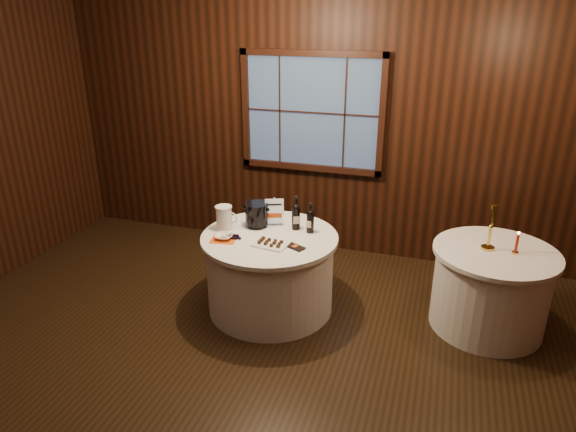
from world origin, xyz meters
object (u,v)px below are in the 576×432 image
(port_bottle_right, at_px, (310,220))
(chocolate_box, at_px, (295,247))
(main_table, at_px, (270,272))
(grape_bunch, at_px, (235,237))
(ice_bucket, at_px, (257,214))
(sign_stand, at_px, (274,216))
(port_bottle_left, at_px, (296,215))
(cracker_bowl, at_px, (224,237))
(side_table, at_px, (490,289))
(glass_pitcher, at_px, (224,218))
(chocolate_plate, at_px, (270,243))
(red_candle, at_px, (517,245))
(brass_candlestick, at_px, (490,233))

(port_bottle_right, xyz_separation_m, chocolate_box, (-0.04, -0.36, -0.12))
(main_table, bearing_deg, grape_bunch, -151.13)
(ice_bucket, bearing_deg, sign_stand, 23.74)
(port_bottle_left, xyz_separation_m, cracker_bowl, (-0.56, -0.42, -0.12))
(grape_bunch, bearing_deg, chocolate_box, -1.86)
(side_table, xyz_separation_m, port_bottle_right, (-1.66, -0.11, 0.51))
(chocolate_box, height_order, glass_pitcher, glass_pitcher)
(port_bottle_right, relative_size, grape_bunch, 1.69)
(sign_stand, bearing_deg, port_bottle_left, -24.50)
(chocolate_plate, bearing_deg, cracker_bowl, -179.92)
(ice_bucket, bearing_deg, port_bottle_left, 7.79)
(main_table, relative_size, side_table, 1.19)
(port_bottle_left, distance_m, ice_bucket, 0.38)
(glass_pitcher, xyz_separation_m, red_candle, (2.61, 0.27, -0.04))
(grape_bunch, bearing_deg, port_bottle_right, 29.12)
(port_bottle_left, relative_size, glass_pitcher, 1.44)
(chocolate_box, height_order, cracker_bowl, cracker_bowl)
(port_bottle_right, relative_size, chocolate_box, 1.64)
(grape_bunch, distance_m, glass_pitcher, 0.27)
(port_bottle_left, relative_size, ice_bucket, 1.40)
(port_bottle_left, relative_size, brass_candlestick, 0.80)
(ice_bucket, distance_m, chocolate_box, 0.61)
(port_bottle_right, distance_m, cracker_bowl, 0.82)
(main_table, relative_size, grape_bunch, 7.36)
(sign_stand, relative_size, chocolate_plate, 0.86)
(grape_bunch, xyz_separation_m, brass_candlestick, (2.20, 0.47, 0.13))
(ice_bucket, xyz_separation_m, brass_candlestick, (2.12, 0.14, 0.02))
(sign_stand, distance_m, grape_bunch, 0.47)
(port_bottle_right, distance_m, glass_pitcher, 0.82)
(ice_bucket, bearing_deg, red_candle, 2.97)
(ice_bucket, height_order, glass_pitcher, ice_bucket)
(chocolate_box, bearing_deg, glass_pitcher, -168.32)
(side_table, xyz_separation_m, port_bottle_left, (-1.81, -0.08, 0.53))
(cracker_bowl, bearing_deg, port_bottle_left, 36.61)
(red_candle, bearing_deg, port_bottle_right, -176.73)
(port_bottle_right, relative_size, cracker_bowl, 1.82)
(cracker_bowl, bearing_deg, chocolate_plate, 0.08)
(side_table, xyz_separation_m, red_candle, (0.15, -0.01, 0.46))
(chocolate_plate, distance_m, chocolate_box, 0.23)
(cracker_bowl, distance_m, brass_candlestick, 2.36)
(chocolate_plate, xyz_separation_m, cracker_bowl, (-0.45, -0.00, 0.01))
(port_bottle_right, height_order, brass_candlestick, brass_candlestick)
(port_bottle_right, xyz_separation_m, brass_candlestick, (1.59, 0.12, 0.02))
(glass_pitcher, bearing_deg, ice_bucket, 23.80)
(main_table, relative_size, chocolate_box, 7.11)
(port_bottle_right, height_order, ice_bucket, port_bottle_right)
(sign_stand, relative_size, cracker_bowl, 1.78)
(ice_bucket, xyz_separation_m, grape_bunch, (-0.09, -0.33, -0.11))
(main_table, distance_m, port_bottle_left, 0.60)
(main_table, xyz_separation_m, red_candle, (2.15, 0.29, 0.46))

